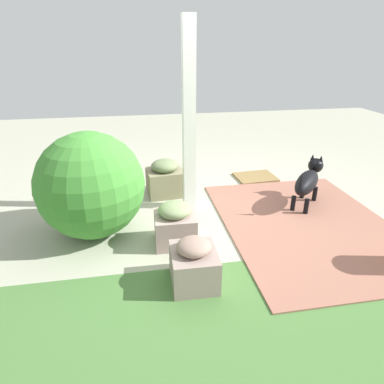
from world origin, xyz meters
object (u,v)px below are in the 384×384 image
at_px(stone_planter_mid, 175,224).
at_px(terracotta_pot_spiky, 81,183).
at_px(doormat, 255,177).
at_px(dog, 308,180).
at_px(porch_pillar, 189,121).
at_px(stone_planter_nearest, 165,178).
at_px(round_shrub, 91,185).
at_px(stone_planter_far, 194,264).

height_order(stone_planter_mid, terracotta_pot_spiky, terracotta_pot_spiky).
relative_size(terracotta_pot_spiky, doormat, 0.89).
bearing_deg(terracotta_pot_spiky, dog, 167.70).
relative_size(porch_pillar, doormat, 3.66).
height_order(stone_planter_nearest, terracotta_pot_spiky, terracotta_pot_spiky).
bearing_deg(stone_planter_nearest, round_shrub, 45.91).
bearing_deg(stone_planter_mid, stone_planter_nearest, -91.25).
height_order(terracotta_pot_spiky, dog, dog).
bearing_deg(stone_planter_far, dog, -143.25).
distance_m(stone_planter_mid, dog, 1.79).
height_order(round_shrub, doormat, round_shrub).
relative_size(porch_pillar, dog, 3.01).
distance_m(porch_pillar, round_shrub, 1.27).
bearing_deg(stone_planter_mid, dog, -161.24).
relative_size(porch_pillar, stone_planter_far, 4.86).
relative_size(stone_planter_mid, round_shrub, 0.41).
height_order(stone_planter_mid, dog, dog).
xyz_separation_m(stone_planter_nearest, stone_planter_mid, (0.03, 1.19, -0.02)).
distance_m(stone_planter_mid, doormat, 2.08).
height_order(porch_pillar, stone_planter_nearest, porch_pillar).
bearing_deg(dog, doormat, -72.89).
distance_m(round_shrub, doormat, 2.55).
distance_m(terracotta_pot_spiky, doormat, 2.46).
xyz_separation_m(porch_pillar, terracotta_pot_spiky, (1.30, -0.38, -0.81)).
bearing_deg(stone_planter_nearest, terracotta_pot_spiky, 1.31).
height_order(porch_pillar, dog, porch_pillar).
bearing_deg(stone_planter_mid, porch_pillar, -109.22).
bearing_deg(doormat, round_shrub, 28.42).
bearing_deg(terracotta_pot_spiky, stone_planter_mid, 131.35).
bearing_deg(round_shrub, porch_pillar, -157.57).
height_order(porch_pillar, stone_planter_mid, porch_pillar).
bearing_deg(dog, stone_planter_nearest, -20.32).
xyz_separation_m(terracotta_pot_spiky, dog, (-2.72, 0.59, 0.08)).
distance_m(dog, doormat, 1.05).
relative_size(stone_planter_far, dog, 0.62).
distance_m(porch_pillar, terracotta_pot_spiky, 1.58).
bearing_deg(dog, porch_pillar, -8.42).
relative_size(stone_planter_nearest, dog, 0.71).
xyz_separation_m(porch_pillar, doormat, (-1.12, -0.75, -1.04)).
height_order(round_shrub, terracotta_pot_spiky, round_shrub).
distance_m(stone_planter_far, dog, 2.03).
relative_size(porch_pillar, stone_planter_nearest, 4.24).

